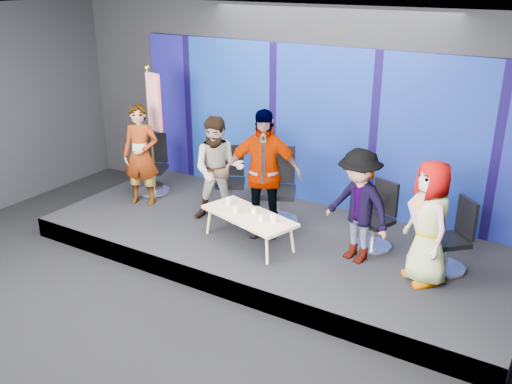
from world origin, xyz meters
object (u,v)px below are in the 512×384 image
panelist_d (358,206)px  flag_stand (154,127)px  chair_d (376,227)px  panelist_c (263,173)px  mug_d (261,218)px  chair_b (231,188)px  panelist_b (218,169)px  chair_c (278,198)px  chair_a (153,174)px  chair_e (451,247)px  coffee_table (249,217)px  panelist_e (429,223)px  mug_a (228,201)px  panelist_a (141,155)px  mug_b (236,210)px  mug_e (273,219)px  mug_c (254,211)px

panelist_d → flag_stand: bearing=-169.4°
chair_d → panelist_c: bearing=-145.6°
panelist_d → mug_d: size_ratio=18.63×
chair_b → panelist_b: bearing=-106.5°
chair_c → chair_a: bearing=156.3°
chair_a → mug_d: 2.93m
panelist_c → chair_c: bearing=68.0°
chair_e → coffee_table: chair_e is taller
coffee_table → panelist_c: bearing=89.4°
chair_b → coffee_table: chair_b is taller
chair_e → panelist_e: size_ratio=0.62×
chair_a → chair_d: chair_a is taller
panelist_b → coffee_table: panelist_b is taller
coffee_table → mug_a: size_ratio=15.64×
chair_b → mug_d: chair_b is taller
chair_a → panelist_a: size_ratio=0.62×
chair_e → flag_stand: 5.22m
panelist_e → mug_d: 2.23m
panelist_e → chair_d: bearing=-167.6°
coffee_table → mug_b: bearing=-162.3°
chair_b → chair_c: bearing=-35.1°
panelist_c → chair_a: bearing=144.9°
panelist_a → chair_b: bearing=3.0°
mug_a → mug_e: mug_e is taller
panelist_b → panelist_e: panelist_b is taller
coffee_table → mug_d: bearing=-22.1°
panelist_e → mug_b: bearing=-127.2°
panelist_c → chair_e: panelist_c is taller
chair_d → chair_b: bearing=-164.7°
mug_b → mug_e: 0.61m
mug_b → mug_c: 0.26m
chair_c → mug_c: bearing=-110.4°
mug_d → mug_e: mug_e is taller
mug_a → chair_a: bearing=162.2°
mug_b → mug_c: (0.23, 0.13, -0.00)m
flag_stand → mug_e: bearing=-1.3°
panelist_c → chair_d: 1.77m
mug_b → panelist_b: bearing=141.3°
mug_e → panelist_a: bearing=171.8°
mug_c → flag_stand: bearing=162.0°
chair_a → panelist_a: (0.19, -0.47, 0.50)m
panelist_a → flag_stand: 0.65m
panelist_a → panelist_b: 1.47m
panelist_a → mug_d: (2.59, -0.46, -0.36)m
panelist_e → mug_a: (-2.91, -0.08, -0.31)m
panelist_c → mug_e: 0.75m
coffee_table → mug_e: mug_e is taller
mug_e → chair_b: bearing=144.0°
chair_b → flag_stand: flag_stand is taller
chair_e → mug_d: size_ratio=11.76×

